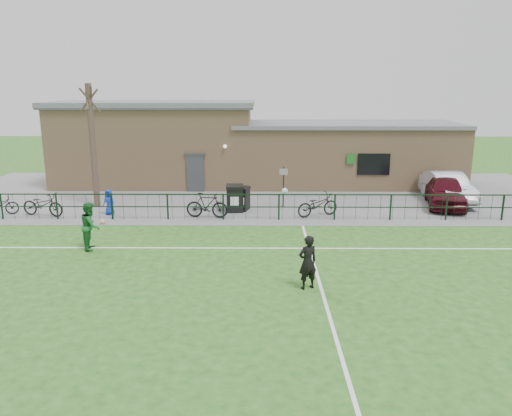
{
  "coord_description": "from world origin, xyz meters",
  "views": [
    {
      "loc": [
        0.17,
        -13.69,
        5.96
      ],
      "look_at": [
        0.0,
        5.0,
        1.3
      ],
      "focal_mm": 35.0,
      "sensor_mm": 36.0,
      "label": 1
    }
  ],
  "objects_px": {
    "bare_tree": "(93,146)",
    "spectator_child": "(109,202)",
    "sign_post": "(283,187)",
    "bicycle_d": "(207,205)",
    "ball_ground": "(103,222)",
    "wheelie_bin_right": "(235,199)",
    "car_maroon": "(445,192)",
    "outfield_player": "(91,226)",
    "bicycle_e": "(318,205)",
    "car_silver": "(447,187)",
    "wheelie_bin_left": "(241,199)",
    "bicycle_c": "(43,204)"
  },
  "relations": [
    {
      "from": "sign_post",
      "to": "outfield_player",
      "type": "height_order",
      "value": "sign_post"
    },
    {
      "from": "spectator_child",
      "to": "car_silver",
      "type": "bearing_deg",
      "value": 25.46
    },
    {
      "from": "wheelie_bin_left",
      "to": "spectator_child",
      "type": "height_order",
      "value": "spectator_child"
    },
    {
      "from": "bicycle_e",
      "to": "ball_ground",
      "type": "bearing_deg",
      "value": 74.27
    },
    {
      "from": "ball_ground",
      "to": "wheelie_bin_right",
      "type": "bearing_deg",
      "value": 22.2
    },
    {
      "from": "sign_post",
      "to": "bicycle_d",
      "type": "distance_m",
      "value": 4.19
    },
    {
      "from": "car_maroon",
      "to": "spectator_child",
      "type": "bearing_deg",
      "value": -160.1
    },
    {
      "from": "bicycle_e",
      "to": "bicycle_d",
      "type": "bearing_deg",
      "value": 69.33
    },
    {
      "from": "bicycle_d",
      "to": "spectator_child",
      "type": "height_order",
      "value": "spectator_child"
    },
    {
      "from": "spectator_child",
      "to": "outfield_player",
      "type": "distance_m",
      "value": 4.99
    },
    {
      "from": "bare_tree",
      "to": "outfield_player",
      "type": "bearing_deg",
      "value": -73.87
    },
    {
      "from": "bicycle_e",
      "to": "bicycle_c",
      "type": "bearing_deg",
      "value": 66.21
    },
    {
      "from": "bicycle_e",
      "to": "spectator_child",
      "type": "relative_size",
      "value": 1.72
    },
    {
      "from": "car_silver",
      "to": "bicycle_c",
      "type": "relative_size",
      "value": 2.24
    },
    {
      "from": "spectator_child",
      "to": "ball_ground",
      "type": "distance_m",
      "value": 1.69
    },
    {
      "from": "wheelie_bin_right",
      "to": "bare_tree",
      "type": "bearing_deg",
      "value": 169.79
    },
    {
      "from": "outfield_player",
      "to": "bicycle_c",
      "type": "bearing_deg",
      "value": 29.62
    },
    {
      "from": "outfield_player",
      "to": "ball_ground",
      "type": "bearing_deg",
      "value": 1.35
    },
    {
      "from": "bare_tree",
      "to": "bicycle_e",
      "type": "bearing_deg",
      "value": -9.91
    },
    {
      "from": "bicycle_c",
      "to": "ball_ground",
      "type": "distance_m",
      "value": 3.45
    },
    {
      "from": "wheelie_bin_left",
      "to": "bicycle_c",
      "type": "relative_size",
      "value": 0.51
    },
    {
      "from": "wheelie_bin_left",
      "to": "sign_post",
      "type": "xyz_separation_m",
      "value": [
        2.07,
        0.69,
        0.48
      ]
    },
    {
      "from": "wheelie_bin_right",
      "to": "spectator_child",
      "type": "bearing_deg",
      "value": -175.34
    },
    {
      "from": "bicycle_c",
      "to": "spectator_child",
      "type": "bearing_deg",
      "value": -71.88
    },
    {
      "from": "bicycle_e",
      "to": "outfield_player",
      "type": "bearing_deg",
      "value": 93.84
    },
    {
      "from": "car_silver",
      "to": "bare_tree",
      "type": "bearing_deg",
      "value": -177.02
    },
    {
      "from": "wheelie_bin_right",
      "to": "spectator_child",
      "type": "xyz_separation_m",
      "value": [
        -5.84,
        -0.71,
        0.01
      ]
    },
    {
      "from": "bicycle_e",
      "to": "outfield_player",
      "type": "distance_m",
      "value": 10.07
    },
    {
      "from": "sign_post",
      "to": "car_silver",
      "type": "bearing_deg",
      "value": 7.55
    },
    {
      "from": "sign_post",
      "to": "car_maroon",
      "type": "xyz_separation_m",
      "value": [
        8.06,
        0.15,
        -0.26
      ]
    },
    {
      "from": "sign_post",
      "to": "bare_tree",
      "type": "bearing_deg",
      "value": 179.73
    },
    {
      "from": "bare_tree",
      "to": "wheelie_bin_left",
      "type": "xyz_separation_m",
      "value": [
        7.24,
        -0.73,
        -2.46
      ]
    },
    {
      "from": "bicycle_d",
      "to": "ball_ground",
      "type": "xyz_separation_m",
      "value": [
        -4.47,
        -1.1,
        -0.48
      ]
    },
    {
      "from": "wheelie_bin_right",
      "to": "bicycle_e",
      "type": "bearing_deg",
      "value": -15.75
    },
    {
      "from": "bicycle_e",
      "to": "outfield_player",
      "type": "relative_size",
      "value": 1.16
    },
    {
      "from": "bicycle_d",
      "to": "spectator_child",
      "type": "xyz_separation_m",
      "value": [
        -4.62,
        0.51,
        0.02
      ]
    },
    {
      "from": "bicycle_c",
      "to": "bare_tree",
      "type": "bearing_deg",
      "value": -30.91
    },
    {
      "from": "bicycle_d",
      "to": "bicycle_e",
      "type": "height_order",
      "value": "bicycle_d"
    },
    {
      "from": "sign_post",
      "to": "spectator_child",
      "type": "distance_m",
      "value": 8.36
    },
    {
      "from": "wheelie_bin_right",
      "to": "bicycle_c",
      "type": "xyz_separation_m",
      "value": [
        -8.83,
        -0.99,
        -0.05
      ]
    },
    {
      "from": "bare_tree",
      "to": "spectator_child",
      "type": "relative_size",
      "value": 5.03
    },
    {
      "from": "bicycle_d",
      "to": "bicycle_e",
      "type": "bearing_deg",
      "value": -79.83
    },
    {
      "from": "car_maroon",
      "to": "outfield_player",
      "type": "distance_m",
      "value": 16.85
    },
    {
      "from": "wheelie_bin_right",
      "to": "car_maroon",
      "type": "bearing_deg",
      "value": 3.57
    },
    {
      "from": "wheelie_bin_right",
      "to": "sign_post",
      "type": "distance_m",
      "value": 2.56
    },
    {
      "from": "car_silver",
      "to": "wheelie_bin_left",
      "type": "bearing_deg",
      "value": -170.77
    },
    {
      "from": "wheelie_bin_right",
      "to": "bicycle_d",
      "type": "xyz_separation_m",
      "value": [
        -1.22,
        -1.22,
        -0.01
      ]
    },
    {
      "from": "wheelie_bin_left",
      "to": "bicycle_c",
      "type": "bearing_deg",
      "value": -157.09
    },
    {
      "from": "wheelie_bin_left",
      "to": "bicycle_d",
      "type": "xyz_separation_m",
      "value": [
        -1.5,
        -1.46,
        0.06
      ]
    },
    {
      "from": "spectator_child",
      "to": "ball_ground",
      "type": "height_order",
      "value": "spectator_child"
    }
  ]
}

